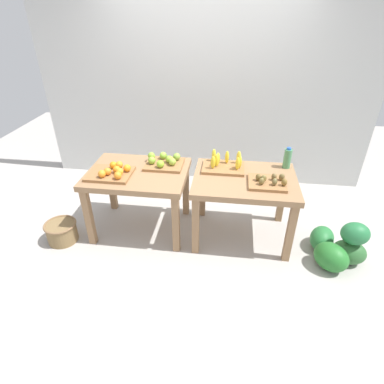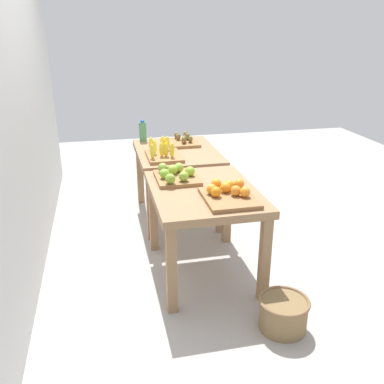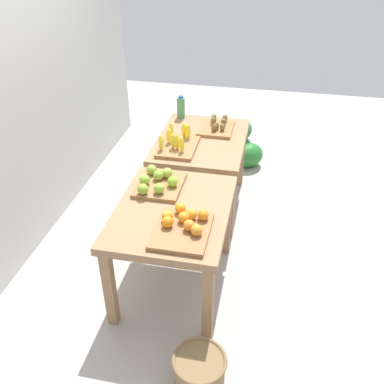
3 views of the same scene
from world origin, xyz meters
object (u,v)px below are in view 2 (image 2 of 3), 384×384
display_table_left (204,202)px  display_table_right (177,160)px  banana_crate (163,153)px  kiwi_bin (183,141)px  watermelon_pile (185,171)px  apple_bin (176,175)px  water_bottle (143,131)px  orange_bin (228,194)px  wicker_basket (283,313)px

display_table_left → display_table_right: (1.12, 0.00, 0.00)m
banana_crate → kiwi_bin: (0.44, -0.28, -0.02)m
display_table_left → kiwi_bin: kiwi_bin is taller
display_table_left → watermelon_pile: size_ratio=1.47×
watermelon_pile → display_table_left: bearing=172.2°
display_table_right → kiwi_bin: bearing=-26.2°
watermelon_pile → display_table_right: bearing=163.4°
apple_bin → water_bottle: 1.31m
water_bottle → watermelon_pile: size_ratio=0.32×
display_table_left → banana_crate: (0.90, 0.18, 0.15)m
apple_bin → watermelon_pile: bearing=-14.0°
orange_bin → watermelon_pile: orange_bin is taller
banana_crate → apple_bin: bearing=-179.5°
wicker_basket → kiwi_bin: bearing=6.5°
kiwi_bin → water_bottle: (0.22, 0.40, 0.08)m
kiwi_bin → watermelon_pile: bearing=-13.6°
apple_bin → wicker_basket: 1.34m
display_table_right → water_bottle: size_ratio=4.55×
display_table_right → watermelon_pile: size_ratio=1.47×
display_table_right → wicker_basket: bearing=-169.7°
water_bottle → watermelon_pile: (0.52, -0.58, -0.67)m
display_table_left → orange_bin: bearing=-150.3°
apple_bin → banana_crate: banana_crate is taller
orange_bin → kiwi_bin: size_ratio=1.20×
kiwi_bin → orange_bin: bearing=-179.3°
banana_crate → kiwi_bin: banana_crate is taller
display_table_right → orange_bin: (-1.34, -0.13, 0.14)m
display_table_left → kiwi_bin: 1.35m
display_table_right → water_bottle: bearing=33.8°
water_bottle → banana_crate: bearing=-170.0°
display_table_left → water_bottle: bearing=10.6°
display_table_right → wicker_basket: size_ratio=3.06×
apple_bin → wicker_basket: apple_bin is taller
orange_bin → apple_bin: (0.47, 0.30, 0.00)m
orange_bin → watermelon_pile: bearing=-3.9°
display_table_left → display_table_right: bearing=0.0°
orange_bin → banana_crate: 1.16m
display_table_right → wicker_basket: display_table_right is taller
display_table_left → wicker_basket: 1.01m
banana_crate → kiwi_bin: 0.52m
banana_crate → wicker_basket: 1.90m
display_table_right → wicker_basket: 2.02m
kiwi_bin → wicker_basket: kiwi_bin is taller
kiwi_bin → wicker_basket: bearing=-173.5°
watermelon_pile → wicker_basket: 2.87m
display_table_right → apple_bin: bearing=168.9°
orange_bin → watermelon_pile: (2.29, -0.16, -0.60)m
water_bottle → display_table_left: bearing=-169.4°
display_table_left → wicker_basket: bearing=-156.4°
orange_bin → water_bottle: water_bottle is taller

